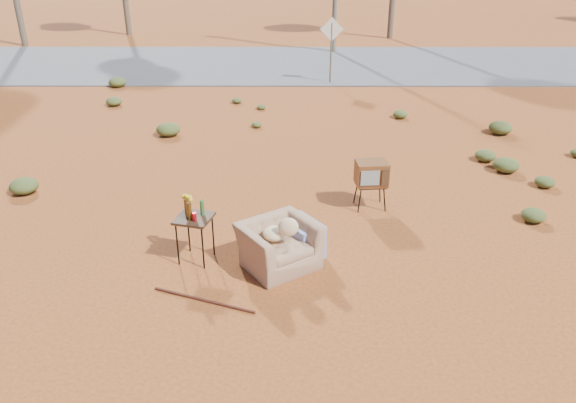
{
  "coord_description": "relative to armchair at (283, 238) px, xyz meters",
  "views": [
    {
      "loc": [
        0.09,
        -7.19,
        4.73
      ],
      "look_at": [
        0.08,
        0.95,
        0.8
      ],
      "focal_mm": 35.0,
      "sensor_mm": 36.0,
      "label": 1
    }
  ],
  "objects": [
    {
      "name": "scrub_patch",
      "position": [
        -0.83,
        4.03,
        -0.31
      ],
      "size": [
        17.49,
        8.07,
        0.33
      ],
      "color": "#455023",
      "rests_on": "ground"
    },
    {
      "name": "tv_unit",
      "position": [
        1.61,
        1.99,
        0.24
      ],
      "size": [
        0.61,
        0.52,
        0.92
      ],
      "rotation": [
        0.0,
        0.0,
        0.09
      ],
      "color": "black",
      "rests_on": "ground"
    },
    {
      "name": "side_table",
      "position": [
        -1.41,
        0.14,
        0.33
      ],
      "size": [
        0.65,
        0.65,
        1.06
      ],
      "rotation": [
        0.0,
        0.0,
        -0.26
      ],
      "color": "#362113",
      "rests_on": "ground"
    },
    {
      "name": "ground",
      "position": [
        -0.0,
        -0.38,
        -0.45
      ],
      "size": [
        140.0,
        140.0,
        0.0
      ],
      "primitive_type": "plane",
      "color": "#97501E",
      "rests_on": "ground"
    },
    {
      "name": "highway",
      "position": [
        -0.0,
        14.62,
        -0.43
      ],
      "size": [
        140.0,
        7.0,
        0.04
      ],
      "primitive_type": "cube",
      "color": "#565659",
      "rests_on": "ground"
    },
    {
      "name": "rusty_bar",
      "position": [
        -1.12,
        -1.03,
        -0.43
      ],
      "size": [
        1.5,
        0.61,
        0.04
      ],
      "primitive_type": "cylinder",
      "rotation": [
        0.0,
        1.57,
        -0.37
      ],
      "color": "#521F15",
      "rests_on": "ground"
    },
    {
      "name": "armchair",
      "position": [
        0.0,
        0.0,
        0.0
      ],
      "size": [
        1.42,
        1.41,
        0.96
      ],
      "rotation": [
        0.0,
        0.0,
        0.6
      ],
      "color": "#977052",
      "rests_on": "ground"
    },
    {
      "name": "road_sign",
      "position": [
        1.5,
        11.62,
        1.05
      ],
      "size": [
        0.78,
        0.06,
        2.19
      ],
      "color": "brown",
      "rests_on": "ground"
    }
  ]
}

